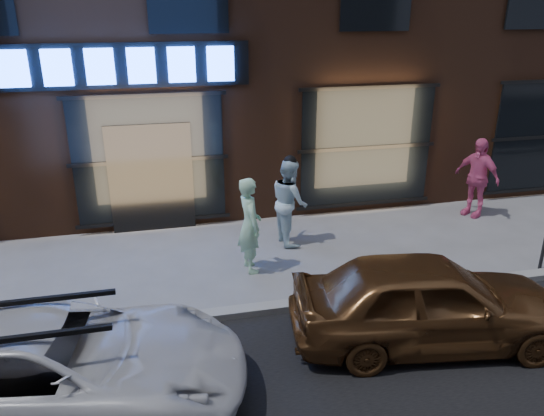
# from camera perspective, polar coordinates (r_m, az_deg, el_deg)

# --- Properties ---
(ground) EXTENTS (90.00, 90.00, 0.00)m
(ground) POSITION_cam_1_polar(r_m,az_deg,el_deg) (8.82, -11.83, -12.19)
(ground) COLOR slate
(ground) RESTS_ON ground
(curb) EXTENTS (60.00, 0.25, 0.12)m
(curb) POSITION_cam_1_polar(r_m,az_deg,el_deg) (8.78, -11.86, -11.86)
(curb) COLOR gray
(curb) RESTS_ON ground
(man_bowtie) EXTENTS (0.53, 0.73, 1.84)m
(man_bowtie) POSITION_cam_1_polar(r_m,az_deg,el_deg) (9.87, -2.42, -1.84)
(man_bowtie) COLOR #BCF8CD
(man_bowtie) RESTS_ON ground
(man_cap) EXTENTS (0.77, 0.95, 1.82)m
(man_cap) POSITION_cam_1_polar(r_m,az_deg,el_deg) (11.06, 1.90, 0.71)
(man_cap) COLOR white
(man_cap) RESTS_ON ground
(passerby) EXTENTS (0.90, 1.20, 1.89)m
(passerby) POSITION_cam_1_polar(r_m,az_deg,el_deg) (13.37, 21.15, 3.10)
(passerby) COLOR pink
(passerby) RESTS_ON ground
(white_suv) EXTENTS (5.01, 2.84, 1.32)m
(white_suv) POSITION_cam_1_polar(r_m,az_deg,el_deg) (7.24, -22.56, -15.44)
(white_suv) COLOR silver
(white_suv) RESTS_ON ground
(gold_sedan) EXTENTS (4.25, 2.20, 1.38)m
(gold_sedan) POSITION_cam_1_polar(r_m,az_deg,el_deg) (8.25, 16.54, -9.54)
(gold_sedan) COLOR brown
(gold_sedan) RESTS_ON ground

